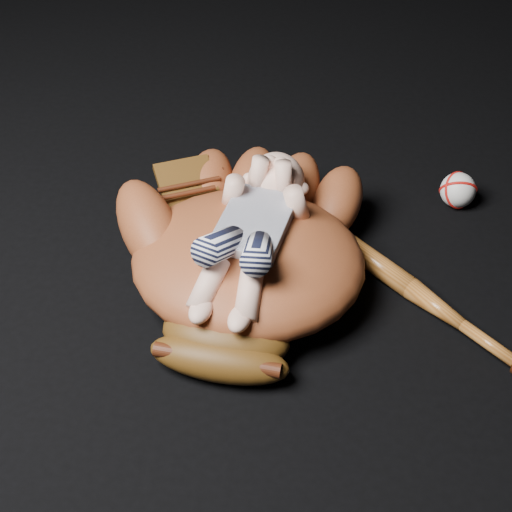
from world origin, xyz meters
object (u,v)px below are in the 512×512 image
baseball_glove (248,252)px  newborn_baby (249,232)px  baseball_bat (422,296)px  baseball (458,190)px

baseball_glove → newborn_baby: bearing=-66.1°
baseball_bat → baseball: (0.10, 0.27, 0.01)m
baseball_glove → baseball_bat: size_ratio=1.34×
newborn_baby → baseball_bat: 0.30m
baseball_bat → baseball: bearing=70.2°
newborn_baby → baseball_bat: (0.28, -0.01, -0.12)m
newborn_baby → baseball: (0.38, 0.26, -0.10)m
newborn_baby → baseball: size_ratio=5.51×
newborn_baby → baseball: 0.47m
baseball_glove → newborn_baby: 0.05m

